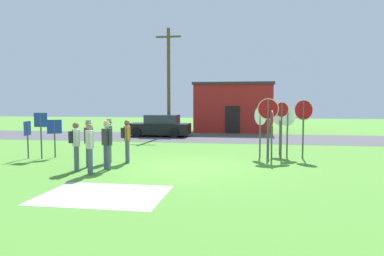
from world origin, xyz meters
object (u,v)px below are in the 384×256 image
at_px(stop_sign_rear_right, 287,123).
at_px(person_in_blue, 89,140).
at_px(person_on_left, 109,138).
at_px(person_holding_notes, 75,143).
at_px(info_panel_rightmost, 55,132).
at_px(parked_car_on_street, 160,126).
at_px(stop_sign_rear_left, 281,121).
at_px(person_in_dark_shirt, 90,146).
at_px(stop_sign_center_cluster, 303,118).
at_px(stop_sign_far_back, 269,125).
at_px(stop_sign_tallest, 280,121).
at_px(utility_pole, 169,80).
at_px(info_panel_leftmost, 41,127).
at_px(stop_sign_low_front, 260,122).
at_px(person_with_sunhat, 127,138).
at_px(stop_sign_leaning_right, 272,127).
at_px(person_in_teal, 107,142).
at_px(stop_sign_nearest, 268,117).
at_px(info_panel_middle, 28,133).

relative_size(stop_sign_rear_right, person_in_blue, 1.25).
relative_size(stop_sign_rear_right, person_on_left, 1.25).
relative_size(person_holding_notes, info_panel_rightmost, 1.03).
relative_size(person_on_left, person_holding_notes, 1.03).
bearing_deg(parked_car_on_street, stop_sign_rear_left, -49.11).
bearing_deg(stop_sign_rear_right, person_in_dark_shirt, -145.18).
distance_m(stop_sign_center_cluster, person_holding_notes, 9.20).
relative_size(stop_sign_far_back, stop_sign_tallest, 0.92).
height_order(utility_pole, info_panel_leftmost, utility_pole).
bearing_deg(stop_sign_center_cluster, parked_car_on_street, 135.09).
relative_size(stop_sign_low_front, person_with_sunhat, 1.30).
bearing_deg(person_in_dark_shirt, utility_pole, 91.82).
height_order(stop_sign_rear_right, stop_sign_leaning_right, stop_sign_rear_right).
distance_m(stop_sign_rear_left, person_in_dark_shirt, 7.85).
bearing_deg(stop_sign_center_cluster, stop_sign_leaning_right, -147.66).
bearing_deg(info_panel_leftmost, stop_sign_center_cluster, 9.43).
bearing_deg(stop_sign_rear_right, stop_sign_low_front, -171.60).
distance_m(utility_pole, person_on_left, 11.77).
height_order(person_in_dark_shirt, person_in_teal, person_in_teal).
distance_m(stop_sign_tallest, person_in_teal, 7.89).
bearing_deg(stop_sign_rear_left, stop_sign_leaning_right, -125.82).
distance_m(utility_pole, stop_sign_far_back, 11.22).
distance_m(stop_sign_nearest, person_in_blue, 7.25).
distance_m(person_in_blue, info_panel_middle, 3.67).
bearing_deg(stop_sign_far_back, info_panel_leftmost, -167.02).
xyz_separation_m(stop_sign_nearest, person_on_left, (-6.25, -1.82, -0.79)).
bearing_deg(stop_sign_tallest, utility_pole, 130.64).
height_order(stop_sign_low_front, info_panel_middle, stop_sign_low_front).
bearing_deg(stop_sign_tallest, person_in_teal, -144.10).
distance_m(parked_car_on_street, stop_sign_leaning_right, 11.62).
bearing_deg(stop_sign_leaning_right, stop_sign_rear_left, 54.18).
bearing_deg(person_in_dark_shirt, stop_sign_leaning_right, 31.05).
height_order(utility_pole, stop_sign_far_back, utility_pole).
bearing_deg(info_panel_rightmost, info_panel_leftmost, -130.91).
distance_m(stop_sign_rear_left, info_panel_leftmost, 10.14).
relative_size(utility_pole, parked_car_on_street, 1.76).
relative_size(stop_sign_tallest, person_with_sunhat, 1.32).
height_order(info_panel_leftmost, info_panel_middle, info_panel_leftmost).
bearing_deg(stop_sign_rear_left, utility_pole, 126.59).
relative_size(stop_sign_far_back, info_panel_rightmost, 1.26).
bearing_deg(stop_sign_low_front, stop_sign_tallest, 44.30).
distance_m(utility_pole, person_in_dark_shirt, 14.03).
xyz_separation_m(stop_sign_leaning_right, person_holding_notes, (-6.86, -3.19, -0.39)).
height_order(stop_sign_nearest, info_panel_middle, stop_sign_nearest).
relative_size(person_on_left, info_panel_rightmost, 1.06).
bearing_deg(stop_sign_rear_left, stop_sign_tallest, 87.13).
height_order(stop_sign_low_front, stop_sign_rear_right, stop_sign_low_front).
xyz_separation_m(person_in_blue, person_in_teal, (0.89, -0.44, 0.00)).
xyz_separation_m(stop_sign_far_back, person_in_teal, (-5.83, -4.05, -0.42)).
relative_size(stop_sign_far_back, person_holding_notes, 1.22).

